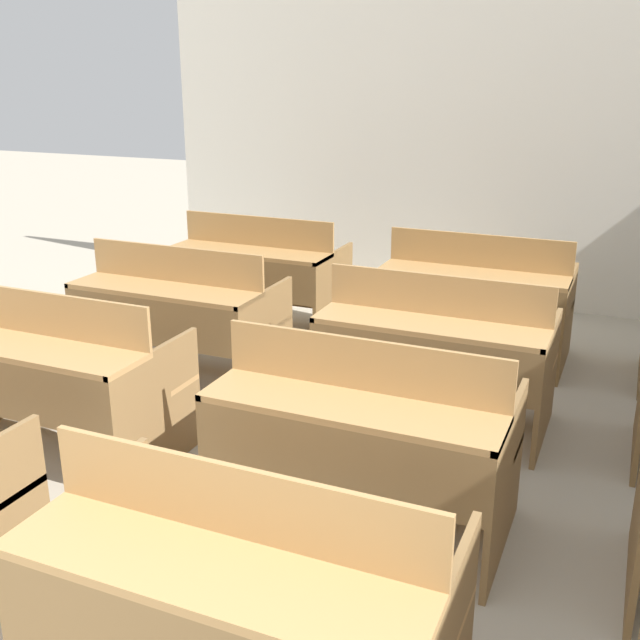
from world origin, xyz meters
TOP-DOWN VIEW (x-y plane):
  - wall_back at (0.00, 6.53)m, footprint 6.17×0.06m
  - bench_front_center at (0.22, 1.64)m, footprint 1.28×0.74m
  - bench_second_left at (-1.55, 2.79)m, footprint 1.28×0.74m
  - bench_second_center at (0.19, 2.79)m, footprint 1.28×0.74m
  - bench_third_left at (-1.53, 3.95)m, footprint 1.28×0.74m
  - bench_third_center at (0.21, 3.93)m, footprint 1.28×0.74m
  - bench_back_left at (-1.53, 5.09)m, footprint 1.28×0.74m
  - bench_back_center at (0.20, 5.10)m, footprint 1.28×0.74m

SIDE VIEW (x-z plane):
  - bench_front_center at x=0.22m, z-range 0.01..0.92m
  - bench_second_left at x=-1.55m, z-range 0.01..0.92m
  - bench_second_center at x=0.19m, z-range 0.01..0.92m
  - bench_third_left at x=-1.53m, z-range 0.01..0.92m
  - bench_third_center at x=0.21m, z-range 0.01..0.92m
  - bench_back_left at x=-1.53m, z-range 0.01..0.92m
  - bench_back_center at x=0.20m, z-range 0.01..0.92m
  - wall_back at x=0.00m, z-range 0.00..2.76m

